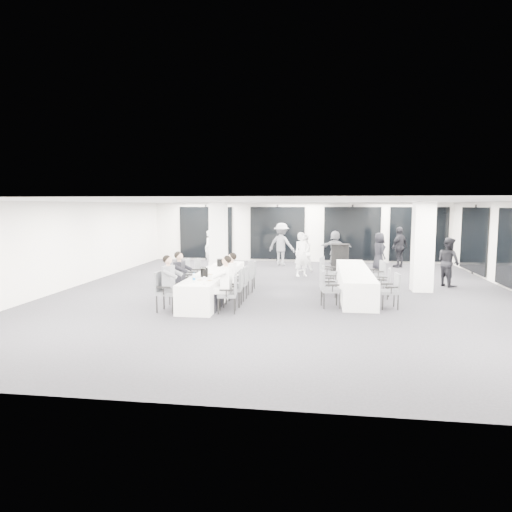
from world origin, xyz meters
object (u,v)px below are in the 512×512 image
(cocktail_table, at_px, (340,257))
(chair_main_left_far, at_px, (201,271))
(chair_side_right_far, at_px, (378,273))
(ice_bucket_near, at_px, (204,272))
(chair_main_right_fourth, at_px, (246,275))
(standing_guest_c, at_px, (282,242))
(chair_main_right_second, at_px, (236,286))
(chair_side_left_far, at_px, (326,270))
(standing_guest_a, at_px, (302,251))
(chair_main_left_near, at_px, (165,289))
(banquet_table_side, at_px, (354,282))
(chair_main_left_second, at_px, (177,286))
(chair_main_left_mid, at_px, (184,279))
(chair_main_right_far, at_px, (251,273))
(standing_guest_e, at_px, (379,249))
(standing_guest_g, at_px, (209,246))
(chair_side_right_mid, at_px, (385,281))
(chair_side_left_mid, at_px, (327,279))
(standing_guest_h, at_px, (449,259))
(chair_side_right_near, at_px, (392,288))
(standing_guest_d, at_px, (400,244))
(standing_guest_f, at_px, (335,245))
(chair_main_right_near, at_px, (230,291))
(chair_main_right_mid, at_px, (241,281))
(chair_side_left_near, at_px, (327,286))
(banquet_table_main, at_px, (215,284))
(standing_guest_b, at_px, (304,250))
(ice_bucket_far, at_px, (220,263))
(chair_main_left_fourth, at_px, (192,274))

(cocktail_table, xyz_separation_m, chair_main_left_far, (-4.68, -4.18, -0.04))
(chair_side_right_far, bearing_deg, ice_bucket_near, 109.33)
(chair_main_right_fourth, height_order, standing_guest_c, standing_guest_c)
(chair_main_right_second, height_order, ice_bucket_near, ice_bucket_near)
(chair_side_left_far, height_order, standing_guest_a, standing_guest_a)
(chair_main_left_near, xyz_separation_m, chair_side_left_far, (4.09, 4.07, -0.02))
(banquet_table_side, distance_m, chair_main_left_second, 5.33)
(chair_main_right_fourth, xyz_separation_m, chair_side_left_far, (2.41, 1.50, -0.02))
(chair_main_left_mid, height_order, chair_main_right_far, chair_main_left_mid)
(standing_guest_e, xyz_separation_m, ice_bucket_near, (-5.53, -7.36, -0.01))
(chair_main_left_near, height_order, standing_guest_g, standing_guest_g)
(ice_bucket_near, bearing_deg, chair_side_right_mid, 16.71)
(chair_main_right_fourth, relative_size, standing_guest_g, 0.55)
(chair_side_left_mid, bearing_deg, chair_main_right_second, -47.93)
(chair_main_right_second, xyz_separation_m, chair_main_right_far, (-0.01, 2.78, -0.07))
(chair_main_left_second, distance_m, standing_guest_h, 8.97)
(chair_main_right_fourth, distance_m, ice_bucket_near, 1.84)
(chair_main_right_second, height_order, standing_guest_h, standing_guest_h)
(chair_main_right_fourth, relative_size, chair_side_left_mid, 1.14)
(chair_side_left_far, bearing_deg, chair_side_right_near, 42.57)
(banquet_table_side, relative_size, standing_guest_d, 2.51)
(chair_main_right_far, relative_size, standing_guest_f, 0.50)
(chair_main_right_far, bearing_deg, standing_guest_g, 17.82)
(chair_main_right_near, bearing_deg, chair_main_right_fourth, -7.95)
(standing_guest_f, bearing_deg, chair_main_right_near, 93.28)
(banquet_table_side, bearing_deg, standing_guest_h, 29.39)
(chair_main_left_mid, xyz_separation_m, chair_main_right_mid, (1.67, -0.02, -0.01))
(chair_side_left_near, bearing_deg, banquet_table_main, -115.71)
(chair_main_right_near, height_order, standing_guest_c, standing_guest_c)
(chair_side_left_near, xyz_separation_m, standing_guest_c, (-1.91, 8.18, 0.51))
(chair_side_left_far, height_order, standing_guest_d, standing_guest_d)
(chair_main_right_far, bearing_deg, chair_side_right_far, -96.26)
(standing_guest_b, bearing_deg, standing_guest_h, 125.87)
(chair_main_left_near, distance_m, standing_guest_a, 7.04)
(standing_guest_f, bearing_deg, chair_main_left_mid, 80.86)
(standing_guest_b, height_order, standing_guest_g, standing_guest_g)
(chair_main_right_second, height_order, chair_side_left_near, chair_main_right_second)
(ice_bucket_near, bearing_deg, chair_main_right_far, 71.22)
(banquet_table_side, distance_m, ice_bucket_far, 4.20)
(banquet_table_side, bearing_deg, chair_main_right_fourth, -172.60)
(chair_main_left_fourth, relative_size, standing_guest_d, 0.52)
(standing_guest_c, height_order, standing_guest_d, standing_guest_c)
(chair_main_left_second, distance_m, standing_guest_a, 6.23)
(chair_main_left_second, relative_size, chair_side_left_far, 0.90)
(chair_main_right_mid, xyz_separation_m, standing_guest_b, (1.57, 5.99, 0.30))
(chair_side_right_far, distance_m, ice_bucket_far, 5.09)
(chair_main_left_fourth, height_order, chair_side_left_far, chair_main_left_fourth)
(chair_main_left_near, bearing_deg, banquet_table_main, 161.81)
(cocktail_table, distance_m, chair_main_right_fourth, 6.00)
(chair_main_left_fourth, distance_m, chair_side_left_far, 4.38)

